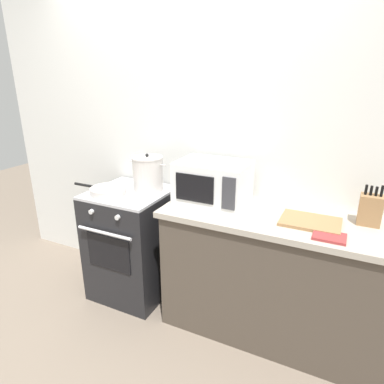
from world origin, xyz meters
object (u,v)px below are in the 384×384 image
(cutting_board, at_px, (310,222))
(knife_block, at_px, (370,210))
(stove, at_px, (132,243))
(stock_pot, at_px, (148,173))
(oven_mitt, at_px, (329,237))
(microwave, at_px, (213,182))
(frying_pan, at_px, (108,190))

(cutting_board, height_order, knife_block, knife_block)
(cutting_board, xyz_separation_m, knife_block, (0.32, 0.14, 0.09))
(stove, distance_m, stock_pot, 0.61)
(stock_pot, relative_size, oven_mitt, 1.83)
(stove, relative_size, microwave, 1.84)
(stock_pot, xyz_separation_m, cutting_board, (1.27, -0.11, -0.12))
(frying_pan, relative_size, knife_block, 1.84)
(stove, xyz_separation_m, cutting_board, (1.38, 0.00, 0.47))
(microwave, bearing_deg, knife_block, 3.49)
(stock_pot, distance_m, microwave, 0.58)
(stock_pot, bearing_deg, microwave, -3.39)
(frying_pan, height_order, microwave, microwave)
(stove, xyz_separation_m, microwave, (0.69, 0.08, 0.61))
(stove, height_order, stock_pot, stock_pot)
(stock_pot, bearing_deg, knife_block, 1.01)
(stove, relative_size, cutting_board, 2.56)
(frying_pan, relative_size, cutting_board, 1.33)
(frying_pan, bearing_deg, knife_block, 8.00)
(oven_mitt, bearing_deg, knife_block, 56.59)
(stock_pot, height_order, cutting_board, stock_pot)
(microwave, bearing_deg, frying_pan, -166.44)
(oven_mitt, bearing_deg, frying_pan, 178.43)
(oven_mitt, bearing_deg, cutting_board, 127.85)
(microwave, distance_m, knife_block, 1.02)
(stove, distance_m, microwave, 0.92)
(stock_pot, xyz_separation_m, knife_block, (1.59, 0.03, -0.04))
(frying_pan, xyz_separation_m, knife_block, (1.82, 0.26, 0.07))
(stock_pot, height_order, frying_pan, stock_pot)
(knife_block, bearing_deg, stove, -175.26)
(stock_pot, xyz_separation_m, oven_mitt, (1.39, -0.27, -0.13))
(stock_pot, xyz_separation_m, frying_pan, (-0.23, -0.23, -0.11))
(stove, distance_m, cutting_board, 1.46)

